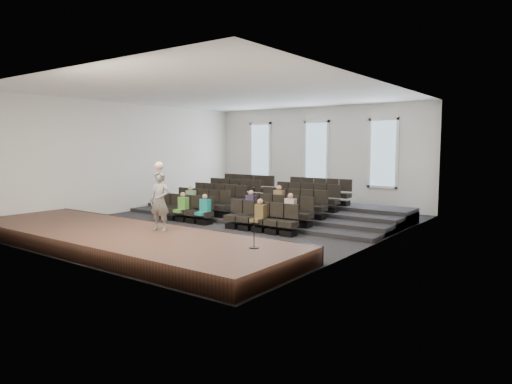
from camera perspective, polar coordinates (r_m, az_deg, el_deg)
ground at (r=17.87m, az=-3.42°, el=-4.03°), size 14.00×14.00×0.00m
ceiling at (r=17.72m, az=-3.52°, el=12.14°), size 12.00×14.00×0.02m
wall_back at (r=23.44m, az=7.62°, el=4.41°), size 12.00×0.04×5.00m
wall_front at (r=13.03m, az=-23.68°, el=2.89°), size 12.00×0.04×5.00m
wall_left at (r=21.97m, az=-15.65°, el=4.16°), size 0.04×14.00×5.00m
wall_right at (r=14.52m, az=15.13°, el=3.43°), size 0.04×14.00×5.00m
stage at (r=14.36m, az=-16.63°, el=-5.70°), size 11.80×3.60×0.50m
stage_lip at (r=15.46m, az=-11.38°, el=-4.75°), size 11.80×0.06×0.52m
risers at (r=20.35m, az=2.30°, el=-2.26°), size 11.80×4.80×0.60m
seating_rows at (r=18.97m, az=-0.45°, el=-1.37°), size 6.80×4.70×1.67m
windows at (r=23.38m, az=7.55°, el=4.90°), size 8.44×0.10×3.24m
audience at (r=17.75m, az=-2.65°, el=-1.53°), size 5.45×2.64×1.10m
speaker at (r=13.97m, az=-11.93°, el=-1.12°), size 0.74×0.57×1.80m
mic_stand at (r=11.41m, az=-0.25°, el=-4.78°), size 0.26×0.26×1.53m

